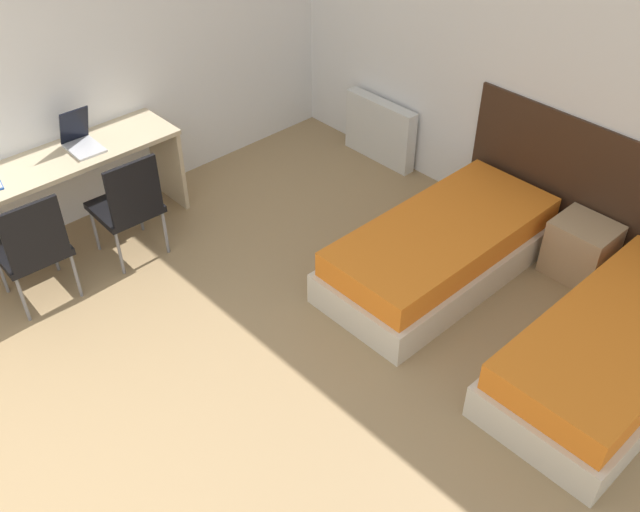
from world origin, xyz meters
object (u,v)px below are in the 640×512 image
object	(u,v)px
bed_near_window	(441,250)
bed_near_door	(616,351)
chair_near_notebook	(32,246)
laptop	(81,140)
nightstand	(581,249)
chair_near_laptop	(128,203)

from	to	relation	value
bed_near_window	bed_near_door	distance (m)	1.39
bed_near_window	bed_near_door	bearing A→B (deg)	0.00
bed_near_door	chair_near_notebook	xyz separation A→B (m)	(-3.11, -2.27, 0.26)
chair_near_notebook	laptop	xyz separation A→B (m)	(-0.50, 0.71, 0.33)
nightstand	chair_near_notebook	size ratio (longest dim) A/B	0.50
chair_near_notebook	nightstand	bearing A→B (deg)	53.88
nightstand	laptop	xyz separation A→B (m)	(-2.92, -2.31, 0.59)
chair_near_laptop	chair_near_notebook	xyz separation A→B (m)	(-0.00, -0.74, 0.00)
bed_near_window	nightstand	xyz separation A→B (m)	(0.69, 0.75, 0.01)
nightstand	chair_near_notebook	world-z (taller)	chair_near_notebook
laptop	bed_near_door	bearing A→B (deg)	24.99
nightstand	chair_near_laptop	xyz separation A→B (m)	(-2.41, -2.27, 0.26)
chair_near_laptop	chair_near_notebook	size ratio (longest dim) A/B	1.00
bed_near_door	laptop	size ratio (longest dim) A/B	5.94
nightstand	bed_near_door	bearing A→B (deg)	-47.12
chair_near_notebook	laptop	world-z (taller)	laptop
chair_near_notebook	bed_near_window	bearing A→B (deg)	55.38
bed_near_door	nightstand	world-z (taller)	bed_near_door
nightstand	chair_near_notebook	distance (m)	3.87
chair_near_notebook	bed_near_door	bearing A→B (deg)	38.69
nightstand	laptop	bearing A→B (deg)	-141.70
bed_near_door	chair_near_laptop	xyz separation A→B (m)	(-3.11, -1.53, 0.26)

